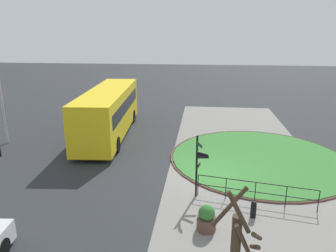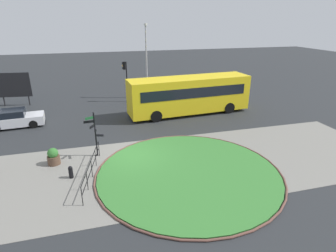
{
  "view_description": "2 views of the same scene",
  "coord_description": "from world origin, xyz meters",
  "px_view_note": "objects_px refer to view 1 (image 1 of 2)",
  "views": [
    {
      "loc": [
        -15.01,
        0.53,
        7.14
      ],
      "look_at": [
        3.08,
        2.54,
        1.74
      ],
      "focal_mm": 33.62,
      "sensor_mm": 36.0,
      "label": 1
    },
    {
      "loc": [
        -1.96,
        -15.72,
        8.15
      ],
      "look_at": [
        2.68,
        1.32,
        1.3
      ],
      "focal_mm": 29.73,
      "sensor_mm": 36.0,
      "label": 2
    }
  ],
  "objects_px": {
    "signpost_directional": "(198,162)",
    "bollard_foreground": "(253,209)",
    "bus_yellow": "(109,111)",
    "planter_near_signpost": "(206,219)"
  },
  "relations": [
    {
      "from": "signpost_directional",
      "to": "bus_yellow",
      "type": "distance_m",
      "value": 10.65
    },
    {
      "from": "signpost_directional",
      "to": "bollard_foreground",
      "type": "distance_m",
      "value": 3.0
    },
    {
      "from": "bus_yellow",
      "to": "planter_near_signpost",
      "type": "distance_m",
      "value": 12.99
    },
    {
      "from": "bus_yellow",
      "to": "planter_near_signpost",
      "type": "xyz_separation_m",
      "value": [
        -10.92,
        -6.92,
        -1.3
      ]
    },
    {
      "from": "bus_yellow",
      "to": "bollard_foreground",
      "type": "bearing_deg",
      "value": -142.48
    },
    {
      "from": "bollard_foreground",
      "to": "planter_near_signpost",
      "type": "xyz_separation_m",
      "value": [
        -1.06,
        1.88,
        0.11
      ]
    },
    {
      "from": "bollard_foreground",
      "to": "planter_near_signpost",
      "type": "bearing_deg",
      "value": 119.45
    },
    {
      "from": "bus_yellow",
      "to": "planter_near_signpost",
      "type": "height_order",
      "value": "bus_yellow"
    },
    {
      "from": "bollard_foreground",
      "to": "planter_near_signpost",
      "type": "relative_size",
      "value": 0.69
    },
    {
      "from": "bollard_foreground",
      "to": "planter_near_signpost",
      "type": "height_order",
      "value": "planter_near_signpost"
    }
  ]
}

